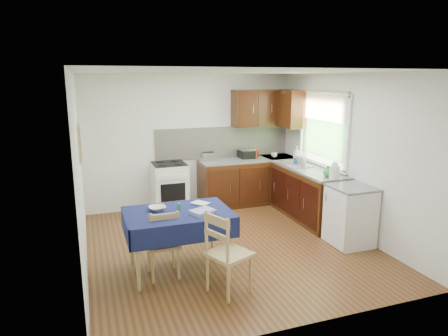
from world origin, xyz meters
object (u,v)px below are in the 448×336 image
object	(u,v)px
chair_far	(163,242)
kettle	(334,171)
sandwich_press	(248,153)
dish_rack	(300,165)
toaster	(208,157)
dining_table	(178,220)
chair_near	(226,251)

from	to	relation	value
chair_far	kettle	size ratio (longest dim) A/B	3.32
sandwich_press	dish_rack	size ratio (longest dim) A/B	0.83
chair_far	dish_rack	size ratio (longest dim) A/B	2.25
dish_rack	kettle	bearing A→B (deg)	-74.51
toaster	sandwich_press	size ratio (longest dim) A/B	0.78
chair_far	toaster	size ratio (longest dim) A/B	3.47
dining_table	chair_near	xyz separation A→B (m)	(0.38, -0.72, -0.17)
sandwich_press	dish_rack	bearing A→B (deg)	-40.68
chair_near	toaster	world-z (taller)	toaster
dining_table	chair_far	world-z (taller)	chair_far
chair_near	sandwich_press	xyz separation A→B (m)	(1.55, 3.10, 0.47)
chair_far	toaster	world-z (taller)	toaster
chair_near	sandwich_press	bearing A→B (deg)	-49.69
dining_table	chair_near	world-z (taller)	chair_near
chair_near	dish_rack	xyz separation A→B (m)	(2.12, 2.08, 0.40)
toaster	sandwich_press	xyz separation A→B (m)	(0.84, 0.10, 0.00)
dish_rack	kettle	world-z (taller)	kettle
chair_far	dining_table	bearing A→B (deg)	-153.82
chair_far	kettle	xyz separation A→B (m)	(2.78, 0.54, 0.55)
sandwich_press	dining_table	bearing A→B (deg)	-108.57
toaster	sandwich_press	distance (m)	0.85
chair_near	toaster	distance (m)	3.12
chair_near	sandwich_press	distance (m)	3.50
toaster	sandwich_press	bearing A→B (deg)	1.27
dish_rack	toaster	bearing A→B (deg)	157.85
chair_near	kettle	distance (m)	2.53
dining_table	sandwich_press	size ratio (longest dim) A/B	4.01
chair_far	sandwich_press	world-z (taller)	sandwich_press
sandwich_press	chair_near	bearing A→B (deg)	-96.16
dining_table	toaster	distance (m)	2.55
chair_near	chair_far	bearing A→B (deg)	21.14
dining_table	dish_rack	size ratio (longest dim) A/B	3.33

